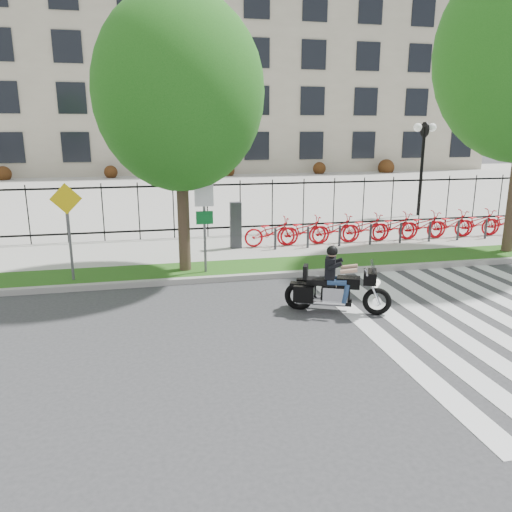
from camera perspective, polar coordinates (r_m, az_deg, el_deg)
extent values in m
plane|color=#333335|center=(9.58, 1.38, -9.91)|extent=(120.00, 120.00, 0.00)
cube|color=#9D9993|center=(13.32, -2.81, -2.52)|extent=(60.00, 0.20, 0.15)
cube|color=#1F4F13|center=(14.13, -3.39, -1.55)|extent=(60.00, 1.50, 0.15)
cube|color=#A6A39C|center=(16.52, -4.75, 0.77)|extent=(60.00, 3.50, 0.15)
cube|color=#A6A39C|center=(33.77, -8.81, 7.55)|extent=(80.00, 34.00, 0.10)
cube|color=#A59B85|center=(53.86, -10.76, 20.55)|extent=(60.00, 20.00, 20.00)
cylinder|color=black|center=(23.86, 18.36, 8.96)|extent=(0.14, 0.14, 4.00)
cylinder|color=black|center=(23.78, 18.73, 13.51)|extent=(0.06, 0.70, 0.70)
sphere|color=white|center=(23.61, 18.00, 13.81)|extent=(0.36, 0.36, 0.36)
sphere|color=white|center=(23.96, 19.49, 13.69)|extent=(0.36, 0.36, 0.36)
cylinder|color=#3C2A20|center=(13.62, -8.32, 5.33)|extent=(0.32, 0.32, 3.38)
ellipsoid|color=#195C15|center=(13.49, -8.80, 18.01)|extent=(4.37, 4.37, 5.02)
cube|color=#2D2D33|center=(16.21, -2.33, 3.53)|extent=(0.35, 0.25, 1.50)
imported|color=red|center=(16.50, 1.79, 2.78)|extent=(1.83, 0.64, 0.96)
cylinder|color=#2D2D33|center=(16.06, 2.22, 1.97)|extent=(0.08, 0.08, 0.70)
imported|color=red|center=(16.80, 5.43, 2.93)|extent=(1.83, 0.64, 0.96)
cylinder|color=#2D2D33|center=(16.36, 5.95, 2.14)|extent=(0.08, 0.08, 0.70)
imported|color=red|center=(17.17, 8.94, 3.06)|extent=(1.83, 0.64, 0.96)
cylinder|color=#2D2D33|center=(16.74, 9.53, 2.29)|extent=(0.08, 0.08, 0.70)
imported|color=red|center=(17.59, 12.29, 3.18)|extent=(1.83, 0.64, 0.96)
cylinder|color=#2D2D33|center=(17.17, 12.95, 2.43)|extent=(0.08, 0.08, 0.70)
imported|color=red|center=(18.07, 15.47, 3.28)|extent=(1.83, 0.64, 0.96)
cylinder|color=#2D2D33|center=(17.67, 16.18, 2.55)|extent=(0.08, 0.08, 0.70)
imported|color=red|center=(18.61, 18.47, 3.36)|extent=(1.83, 0.64, 0.96)
cylinder|color=#2D2D33|center=(18.21, 19.23, 2.65)|extent=(0.08, 0.08, 0.70)
imported|color=red|center=(19.19, 21.31, 3.43)|extent=(1.83, 0.64, 0.96)
cylinder|color=#2D2D33|center=(18.81, 22.10, 2.75)|extent=(0.08, 0.08, 0.70)
imported|color=red|center=(19.82, 23.97, 3.49)|extent=(1.83, 0.64, 0.96)
cylinder|color=#2D2D33|center=(19.45, 24.78, 2.83)|extent=(0.08, 0.08, 0.70)
imported|color=red|center=(20.48, 26.46, 3.54)|extent=(1.83, 0.64, 0.96)
cylinder|color=#59595B|center=(13.40, -5.90, 3.36)|extent=(0.07, 0.07, 2.50)
cube|color=white|center=(13.23, -5.97, 6.94)|extent=(0.50, 0.03, 0.60)
cube|color=#0C6626|center=(13.32, -5.90, 4.38)|extent=(0.45, 0.03, 0.35)
cylinder|color=#59595B|center=(13.47, -20.55, 2.36)|extent=(0.07, 0.07, 2.40)
cube|color=yellow|center=(13.29, -20.91, 6.12)|extent=(0.78, 0.03, 0.78)
torus|color=black|center=(11.16, 13.65, -5.07)|extent=(0.61, 0.36, 0.62)
torus|color=black|center=(11.22, 4.93, -4.59)|extent=(0.65, 0.39, 0.65)
cube|color=black|center=(10.99, 12.89, -2.33)|extent=(0.45, 0.56, 0.27)
cube|color=#26262B|center=(10.93, 13.28, -1.32)|extent=(0.31, 0.46, 0.27)
cube|color=silver|center=(11.13, 9.07, -4.35)|extent=(0.61, 0.50, 0.36)
cube|color=black|center=(11.03, 10.52, -2.97)|extent=(0.57, 0.48, 0.23)
cube|color=black|center=(11.06, 7.50, -2.89)|extent=(0.70, 0.55, 0.13)
cube|color=black|center=(11.04, 5.68, -1.81)|extent=(0.21, 0.31, 0.30)
cube|color=black|center=(10.91, 5.46, -4.36)|extent=(0.47, 0.32, 0.36)
cube|color=black|center=(11.42, 5.79, -3.52)|extent=(0.47, 0.32, 0.36)
cube|color=black|center=(10.96, 8.49, -1.34)|extent=(0.34, 0.41, 0.47)
sphere|color=tan|center=(10.87, 8.69, 0.38)|extent=(0.21, 0.21, 0.21)
sphere|color=black|center=(10.86, 8.70, 0.57)|extent=(0.24, 0.24, 0.24)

